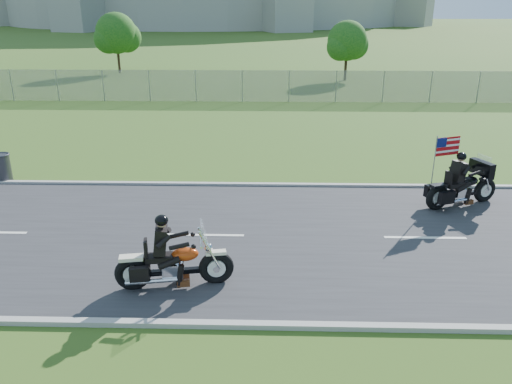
{
  "coord_description": "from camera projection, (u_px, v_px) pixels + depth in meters",
  "views": [
    {
      "loc": [
        -0.23,
        -12.26,
        5.95
      ],
      "look_at": [
        -0.57,
        0.0,
        1.31
      ],
      "focal_mm": 35.0,
      "sensor_mm": 36.0,
      "label": 1
    }
  ],
  "objects": [
    {
      "name": "motorcycle_follow",
      "position": [
        462.0,
        188.0,
        15.45
      ],
      "size": [
        2.53,
        1.37,
        2.22
      ],
      "rotation": [
        0.0,
        0.0,
        0.39
      ],
      "color": "black",
      "rests_on": "ground"
    },
    {
      "name": "ground",
      "position": [
        277.0,
        237.0,
        13.56
      ],
      "size": [
        420.0,
        420.0,
        0.0
      ],
      "primitive_type": "plane",
      "color": "#2A5019",
      "rests_on": "ground"
    },
    {
      "name": "curb_south",
      "position": [
        279.0,
        326.0,
        9.76
      ],
      "size": [
        120.0,
        0.18,
        0.12
      ],
      "primitive_type": "cube",
      "color": "#9E9B93",
      "rests_on": "ground"
    },
    {
      "name": "tree_fence_mid",
      "position": [
        117.0,
        35.0,
        44.57
      ],
      "size": [
        3.96,
        3.69,
        5.3
      ],
      "color": "#382316",
      "rests_on": "ground"
    },
    {
      "name": "tree_fence_near",
      "position": [
        348.0,
        43.0,
        40.43
      ],
      "size": [
        3.52,
        3.28,
        4.75
      ],
      "color": "#382316",
      "rests_on": "ground"
    },
    {
      "name": "road",
      "position": [
        277.0,
        237.0,
        13.55
      ],
      "size": [
        120.0,
        8.0,
        0.04
      ],
      "primitive_type": "cube",
      "color": "#28282B",
      "rests_on": "ground"
    },
    {
      "name": "motorcycle_lead",
      "position": [
        173.0,
        265.0,
        11.0
      ],
      "size": [
        2.63,
        0.93,
        1.77
      ],
      "rotation": [
        0.0,
        0.0,
        0.17
      ],
      "color": "black",
      "rests_on": "ground"
    },
    {
      "name": "trash_can",
      "position": [
        2.0,
        168.0,
        17.65
      ],
      "size": [
        0.6,
        0.6,
        0.99
      ],
      "primitive_type": "cylinder",
      "rotation": [
        0.0,
        0.0,
        0.05
      ],
      "color": "#3F4045",
      "rests_on": "ground"
    },
    {
      "name": "fence",
      "position": [
        196.0,
        86.0,
        32.03
      ],
      "size": [
        60.0,
        0.03,
        2.0
      ],
      "primitive_type": "cube",
      "color": "gray",
      "rests_on": "ground"
    },
    {
      "name": "curb_north",
      "position": [
        276.0,
        185.0,
        17.33
      ],
      "size": [
        120.0,
        0.18,
        0.12
      ],
      "primitive_type": "cube",
      "color": "#9E9B93",
      "rests_on": "ground"
    }
  ]
}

